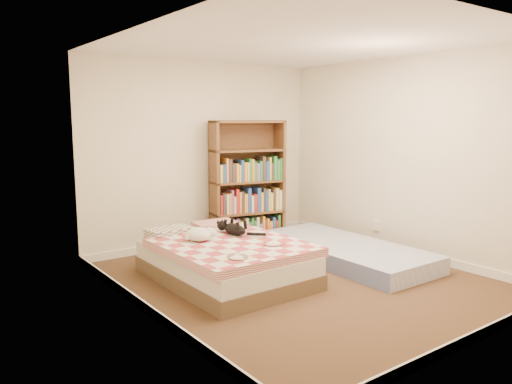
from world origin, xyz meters
TOP-DOWN VIEW (x-y plane):
  - room at (0.00, 0.00)m, footprint 3.51×4.01m
  - bed at (-0.65, 0.50)m, footprint 1.36×1.84m
  - bookshelf at (0.51, 1.70)m, footprint 1.10×0.56m
  - floor_mattress at (0.96, 0.25)m, footprint 1.05×2.30m
  - black_cat at (-0.42, 0.65)m, footprint 0.25×0.63m
  - white_dog at (-0.88, 0.61)m, footprint 0.34×0.36m

SIDE VIEW (x-z plane):
  - floor_mattress at x=0.96m, z-range 0.00..0.21m
  - bed at x=-0.65m, z-range -0.02..0.47m
  - black_cat at x=-0.42m, z-range 0.43..0.58m
  - white_dog at x=-0.88m, z-range 0.44..0.58m
  - bookshelf at x=0.51m, z-range -0.25..1.46m
  - room at x=0.00m, z-range -0.06..2.45m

